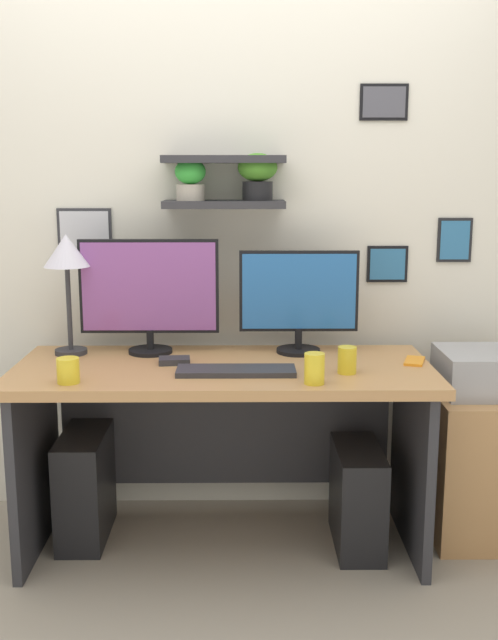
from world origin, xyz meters
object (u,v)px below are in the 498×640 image
cell_phone (415,361)px  printer (487,372)px  pen_cup (347,360)px  monitor_right (299,298)px  coffee_mug (68,370)px  drawer_cabinet (481,462)px  monitor_left (149,292)px  computer_tower_left (85,486)px  desk (224,413)px  computer_tower_right (357,497)px  desk_lamp (67,259)px  computer_mouse (314,370)px  scissors_tray (174,361)px  water_cup (314,369)px  keyboard (236,371)px

cell_phone → printer: 0.33m
pen_cup → printer: pen_cup is taller
monitor_right → coffee_mug: size_ratio=5.40×
monitor_right → cell_phone: monitor_right is taller
monitor_right → drawer_cabinet: size_ratio=0.80×
monitor_left → computer_tower_left: 0.84m
desk → computer_tower_right: desk is taller
desk_lamp → cell_phone: size_ratio=3.49×
monitor_right → computer_tower_right: size_ratio=1.19×
monitor_left → desk_lamp: size_ratio=1.16×
computer_mouse → scissors_tray: (-0.53, 0.15, -0.00)m
desk → water_cup: bearing=-43.3°
pen_cup → computer_tower_left: (-1.03, 0.20, -0.58)m
water_cup → computer_mouse: bearing=85.5°
monitor_left → water_cup: monitor_left is taller
keyboard → water_cup: size_ratio=4.00×
monitor_left → keyboard: size_ratio=1.29×
pen_cup → computer_tower_left: 1.20m
coffee_mug → desk: bearing=28.2°
desk_lamp → desk: bearing=-12.4°
monitor_right → computer_tower_right: bearing=-43.6°
desk_lamp → scissors_tray: desk_lamp is taller
monitor_left → drawer_cabinet: size_ratio=0.94×
desk_lamp → computer_tower_left: (0.06, -0.11, -0.92)m
desk_lamp → printer: 1.75m
pen_cup → drawer_cabinet: 0.82m
drawer_cabinet → printer: bearing=90.0°
cell_phone → computer_tower_left: 1.42m
monitor_right → water_cup: size_ratio=4.42×
computer_mouse → desk_lamp: bearing=161.8°
water_cup → printer: water_cup is taller
drawer_cabinet → computer_tower_right: bearing=-166.9°
computer_mouse → computer_tower_right: 0.61m
computer_tower_left → desk: bearing=-2.8°
monitor_right → drawer_cabinet: monitor_right is taller
desk → monitor_right: bearing=28.1°
drawer_cabinet → coffee_mug: bearing=-167.4°
monitor_right → water_cup: bearing=-87.3°
desk → coffee_mug: size_ratio=17.89×
coffee_mug → keyboard: bearing=11.4°
pen_cup → computer_tower_right: 0.61m
keyboard → desk_lamp: bearing=155.5°
computer_tower_left → computer_tower_right: computer_tower_left is taller
computer_mouse → computer_tower_right: computer_mouse is taller
computer_tower_left → computer_tower_right: 1.11m
drawer_cabinet → computer_tower_right: drawer_cabinet is taller
computer_mouse → pen_cup: 0.13m
cell_phone → scissors_tray: size_ratio=1.17×
keyboard → water_cup: (0.28, -0.14, 0.05)m
keyboard → computer_tower_left: size_ratio=0.99×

